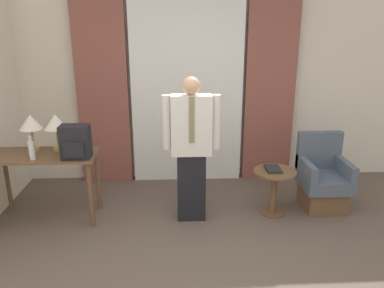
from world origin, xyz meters
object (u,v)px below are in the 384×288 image
(armchair, at_px, (322,181))
(book, at_px, (273,169))
(table_lamp_right, at_px, (56,123))
(side_table, at_px, (274,185))
(table_lamp_left, at_px, (31,123))
(backpack, at_px, (75,142))
(person, at_px, (191,146))
(desk, at_px, (44,165))
(bottle_near_edge, at_px, (32,150))

(armchair, height_order, book, armchair)
(table_lamp_right, bearing_deg, side_table, -3.36)
(table_lamp_left, xyz_separation_m, backpack, (0.54, -0.28, -0.14))
(person, bearing_deg, desk, 177.14)
(person, bearing_deg, bottle_near_edge, -176.90)
(table_lamp_left, height_order, table_lamp_right, same)
(table_lamp_left, distance_m, person, 1.79)
(table_lamp_left, bearing_deg, side_table, -3.02)
(backpack, height_order, person, person)
(backpack, bearing_deg, book, 4.01)
(table_lamp_right, relative_size, person, 0.25)
(bottle_near_edge, bearing_deg, table_lamp_right, 57.97)
(desk, bearing_deg, bottle_near_edge, -105.96)
(table_lamp_left, bearing_deg, book, -2.61)
(backpack, bearing_deg, armchair, 6.02)
(backpack, xyz_separation_m, armchair, (2.83, 0.30, -0.63))
(bottle_near_edge, height_order, book, bottle_near_edge)
(desk, bearing_deg, person, -2.86)
(table_lamp_left, relative_size, bottle_near_edge, 1.62)
(desk, xyz_separation_m, side_table, (2.59, -0.02, -0.29))
(side_table, bearing_deg, desk, 179.56)
(bottle_near_edge, xyz_separation_m, side_table, (2.64, 0.15, -0.52))
(person, xyz_separation_m, side_table, (0.96, 0.06, -0.52))
(bottle_near_edge, relative_size, side_table, 0.47)
(desk, distance_m, armchair, 3.25)
(table_lamp_right, bearing_deg, table_lamp_left, 180.00)
(desk, distance_m, table_lamp_left, 0.48)
(table_lamp_left, bearing_deg, backpack, -26.94)
(armchair, relative_size, side_table, 1.65)
(side_table, bearing_deg, book, 133.53)
(person, xyz_separation_m, armchair, (1.60, 0.23, -0.55))
(person, relative_size, side_table, 3.00)
(bottle_near_edge, height_order, side_table, bottle_near_edge)
(person, distance_m, armchair, 1.71)
(table_lamp_left, relative_size, side_table, 0.76)
(bottle_near_edge, height_order, backpack, backpack)
(backpack, distance_m, armchair, 2.91)
(table_lamp_right, distance_m, person, 1.52)
(backpack, xyz_separation_m, book, (2.17, 0.15, -0.41))
(table_lamp_left, bearing_deg, person, -6.64)
(table_lamp_left, height_order, book, table_lamp_left)
(table_lamp_left, height_order, person, person)
(person, height_order, book, person)
(table_lamp_left, xyz_separation_m, book, (2.71, -0.12, -0.54))
(table_lamp_right, xyz_separation_m, person, (1.49, -0.21, -0.22))
(backpack, bearing_deg, bottle_near_edge, -177.36)
(bottle_near_edge, xyz_separation_m, backpack, (0.46, 0.02, 0.07))
(desk, relative_size, backpack, 3.26)
(side_table, bearing_deg, backpack, -176.56)
(table_lamp_right, distance_m, bottle_near_edge, 0.41)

